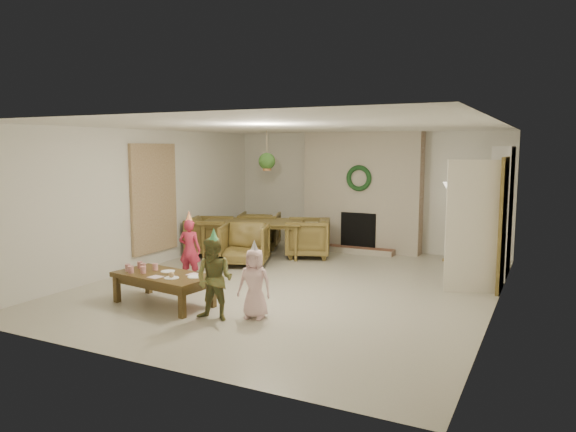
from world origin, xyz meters
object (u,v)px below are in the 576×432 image
Objects in this scene: child_red at (190,250)px; dining_table at (253,239)px; dining_chair_right at (308,238)px; coffee_table_top at (164,276)px; dining_chair_near at (245,245)px; child_plaid at (214,279)px; dining_chair_left at (210,236)px; child_pink at (255,283)px; dining_chair_far at (260,230)px.

dining_table is at bearing -101.65° from child_red.
dining_chair_right reaches higher than coffee_table_top.
dining_chair_near is 3.18m from child_plaid.
dining_chair_near reaches higher than dining_table.
dining_chair_right is at bearing 0.00° from dining_table.
dining_chair_right is at bearing -90.00° from dining_chair_left.
child_pink is (0.99, -3.82, 0.06)m from dining_chair_right.
child_red reaches higher than coffee_table_top.
child_red reaches higher than dining_chair_right.
dining_chair_left is at bearing -90.00° from dining_chair_right.
child_red reaches higher than dining_chair_near.
child_red reaches higher than dining_table.
dining_chair_right is 2.75m from child_red.
dining_chair_far is at bearing 90.00° from dining_chair_near.
dining_table is 3.54m from coffee_table_top.
dining_chair_left is 1.99m from dining_chair_right.
dining_table is at bearing -90.00° from dining_chair_left.
child_red is 2.18m from child_plaid.
child_pink is at bearing 133.78° from child_red.
child_red is at bearing 129.58° from child_plaid.
dining_chair_right is 4.16m from child_plaid.
dining_chair_right is at bearing -124.11° from child_red.
dining_table is at bearing 107.48° from coffee_table_top.
dining_chair_near is at bearing -90.00° from dining_table.
dining_chair_far is 4.41m from coffee_table_top.
dining_table is 1.42× the size of coffee_table_top.
dining_chair_left is (-0.83, -0.31, 0.04)m from dining_table.
child_red is at bearing -120.06° from dining_chair_near.
dining_chair_far is at bearing 109.61° from coffee_table_top.
dining_chair_left is at bearing 120.20° from child_plaid.
dining_table is 2.23× the size of child_pink.
dining_chair_near is 0.81× the size of child_plaid.
dining_chair_near and dining_chair_right have the same top height.
child_plaid is 0.51m from child_pink.
dining_chair_near is 2.68m from coffee_table_top.
child_plaid reaches higher than dining_chair_far.
child_red is at bearing 76.88° from dining_chair_far.
child_plaid is at bearing 92.44° from dining_chair_far.
coffee_table_top is at bearing 172.51° from child_pink.
dining_chair_far is 0.85× the size of child_red.
coffee_table_top is (0.61, -3.49, 0.05)m from dining_table.
child_red is at bearing -174.66° from dining_chair_left.
coffee_table_top is (0.92, -4.32, 0.01)m from dining_chair_far.
child_red is (-0.95, -2.58, 0.12)m from dining_chair_right.
child_pink is (1.95, -1.24, -0.06)m from child_red.
dining_chair_left is (-1.14, 0.52, 0.00)m from dining_chair_near.
dining_chair_far is at bearing 108.84° from child_pink.
coffee_table_top is 1.05m from child_plaid.
dining_chair_near is 1.00× the size of dining_chair_left.
dining_chair_left is at bearing 45.00° from dining_chair_far.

